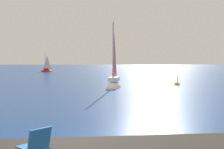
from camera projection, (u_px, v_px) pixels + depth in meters
sailboat_near at (114, 84)px, 26.17m from camera, size 1.76×3.41×6.20m
sailboat_far at (46, 70)px, 51.45m from camera, size 1.95×0.70×3.59m
beach_chair at (36, 144)px, 6.01m from camera, size 0.76×0.76×0.80m
marker_buoy at (177, 85)px, 28.57m from camera, size 0.56×0.56×1.13m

